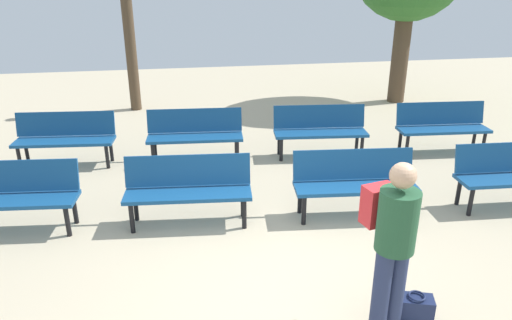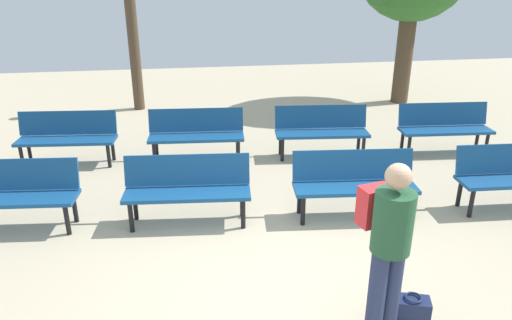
{
  "view_description": "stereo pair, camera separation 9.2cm",
  "coord_description": "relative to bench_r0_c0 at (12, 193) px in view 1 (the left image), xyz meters",
  "views": [
    {
      "loc": [
        -1.07,
        -3.94,
        3.1
      ],
      "look_at": [
        0.0,
        2.26,
        0.55
      ],
      "focal_mm": 33.46,
      "sensor_mm": 36.0,
      "label": 1
    },
    {
      "loc": [
        -0.97,
        -3.95,
        3.1
      ],
      "look_at": [
        0.0,
        2.26,
        0.55
      ],
      "focal_mm": 33.46,
      "sensor_mm": 36.0,
      "label": 2
    }
  ],
  "objects": [
    {
      "name": "visitor_with_backpack",
      "position": [
        3.84,
        -2.47,
        0.43
      ],
      "size": [
        0.42,
        0.58,
        1.65
      ],
      "rotation": [
        0.0,
        0.0,
        3.37
      ],
      "color": "navy",
      "rests_on": "ground_plane"
    },
    {
      "name": "tree_0",
      "position": [
        1.15,
        5.39,
        1.05
      ],
      "size": [
        0.24,
        0.24,
        3.12
      ],
      "color": "#4C3A28",
      "rests_on": "ground_plane"
    },
    {
      "name": "bench_r1_c3",
      "position": [
        6.72,
        1.65,
        0.0
      ],
      "size": [
        1.63,
        0.6,
        0.87
      ],
      "rotation": [
        0.0,
        0.0,
        -0.08
      ],
      "color": "navy",
      "rests_on": "ground_plane"
    },
    {
      "name": "bench_r0_c1",
      "position": [
        2.17,
        -0.18,
        0.0
      ],
      "size": [
        1.64,
        0.62,
        0.87
      ],
      "rotation": [
        0.0,
        0.0,
        -0.09
      ],
      "color": "navy",
      "rests_on": "ground_plane"
    },
    {
      "name": "ground_plane",
      "position": [
        3.15,
        -1.82,
        -0.5
      ],
      "size": [
        24.0,
        24.0,
        0.0
      ],
      "primitive_type": "plane",
      "color": "#BCAD8E"
    },
    {
      "name": "bench_r1_c1",
      "position": [
        2.37,
        1.96,
        0.0
      ],
      "size": [
        1.63,
        0.6,
        0.87
      ],
      "rotation": [
        0.0,
        0.0,
        -0.08
      ],
      "color": "navy",
      "rests_on": "ground_plane"
    },
    {
      "name": "bench_r1_c0",
      "position": [
        0.23,
        2.14,
        0.0
      ],
      "size": [
        1.64,
        0.63,
        0.87
      ],
      "rotation": [
        0.0,
        0.0,
        -0.1
      ],
      "color": "navy",
      "rests_on": "ground_plane"
    },
    {
      "name": "bench_r1_c2",
      "position": [
        4.52,
        1.83,
        0.0
      ],
      "size": [
        1.64,
        0.64,
        0.87
      ],
      "rotation": [
        0.0,
        0.0,
        -0.1
      ],
      "color": "navy",
      "rests_on": "ground_plane"
    },
    {
      "name": "bench_r0_c2",
      "position": [
        4.33,
        -0.35,
        0.0
      ],
      "size": [
        1.64,
        0.63,
        0.87
      ],
      "rotation": [
        0.0,
        0.0,
        -0.09
      ],
      "color": "navy",
      "rests_on": "ground_plane"
    },
    {
      "name": "handbag",
      "position": [
        4.16,
        -2.46,
        -0.37
      ],
      "size": [
        0.36,
        0.27,
        0.29
      ],
      "color": "#192347",
      "rests_on": "ground_plane"
    },
    {
      "name": "bench_r0_c0",
      "position": [
        0.0,
        0.0,
        0.0
      ],
      "size": [
        1.64,
        0.63,
        0.87
      ],
      "rotation": [
        0.0,
        0.0,
        -0.1
      ],
      "color": "navy",
      "rests_on": "ground_plane"
    }
  ]
}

